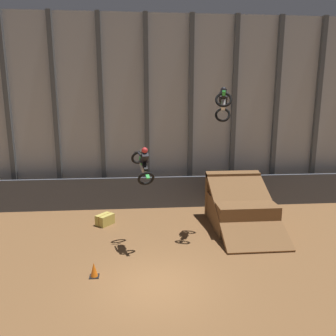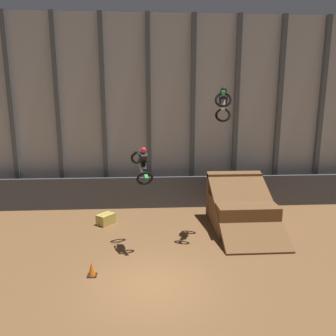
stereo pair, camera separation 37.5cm
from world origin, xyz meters
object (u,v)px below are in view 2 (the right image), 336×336
hay_bale_trackside (106,219)px  rider_bike_right_air (223,103)px  rider_bike_left_air (142,164)px  traffic_cone_near_ramp (92,269)px  dirt_ramp (240,208)px

hay_bale_trackside → rider_bike_right_air: bearing=-18.9°
rider_bike_left_air → rider_bike_right_air: bearing=1.9°
traffic_cone_near_ramp → hay_bale_trackside: (-0.12, 5.31, -0.00)m
hay_bale_trackside → rider_bike_left_air: bearing=-55.1°
rider_bike_right_air → hay_bale_trackside: 8.66m
rider_bike_right_air → hay_bale_trackside: size_ratio=1.67×
dirt_ramp → rider_bike_left_air: 6.39m
rider_bike_left_air → hay_bale_trackside: rider_bike_left_air is taller
rider_bike_right_air → traffic_cone_near_ramp: rider_bike_right_air is taller
dirt_ramp → rider_bike_right_air: rider_bike_right_air is taller
traffic_cone_near_ramp → hay_bale_trackside: bearing=91.3°
traffic_cone_near_ramp → dirt_ramp: bearing=34.0°
rider_bike_left_air → hay_bale_trackside: (-2.06, 2.96, -3.60)m
rider_bike_left_air → hay_bale_trackside: size_ratio=1.75×
rider_bike_right_air → traffic_cone_near_ramp: 9.00m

